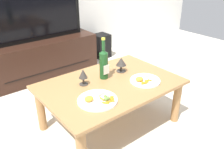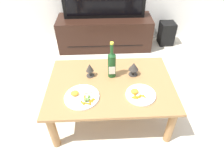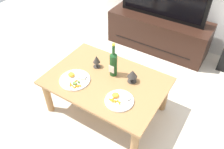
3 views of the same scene
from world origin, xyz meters
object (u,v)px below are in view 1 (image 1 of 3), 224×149
at_px(goblet_right, 121,62).
at_px(wine_bottle, 104,63).
at_px(dining_table, 110,90).
at_px(tv_stand, 42,58).
at_px(floor_speaker, 101,46).
at_px(dinner_plate_left, 98,99).
at_px(dinner_plate_right, 145,80).
at_px(tv_screen, 36,15).
at_px(goblet_left, 83,75).

bearing_deg(goblet_right, wine_bottle, -177.78).
bearing_deg(dining_table, tv_stand, 91.14).
height_order(dining_table, floor_speaker, dining_table).
xyz_separation_m(dining_table, dinner_plate_left, (-0.25, -0.16, 0.08)).
xyz_separation_m(dining_table, wine_bottle, (0.02, 0.11, 0.21)).
bearing_deg(wine_bottle, dinner_plate_right, -49.85).
relative_size(tv_screen, dinner_plate_left, 3.85).
bearing_deg(dinner_plate_right, floor_speaker, 65.96).
relative_size(dinner_plate_left, dinner_plate_right, 1.15).
bearing_deg(tv_screen, floor_speaker, 2.82).
bearing_deg(tv_screen, dining_table, -88.86).
relative_size(dining_table, tv_screen, 0.99).
bearing_deg(wine_bottle, dinner_plate_left, -134.06).
height_order(tv_stand, wine_bottle, wine_bottle).
bearing_deg(dinner_plate_right, goblet_right, 94.87).
distance_m(floor_speaker, dinner_plate_left, 1.98).
distance_m(tv_screen, dinner_plate_left, 1.57).
height_order(dinner_plate_left, dinner_plate_right, same).
relative_size(tv_screen, wine_bottle, 3.16).
relative_size(tv_stand, wine_bottle, 3.78).
xyz_separation_m(floor_speaker, goblet_right, (-0.72, -1.29, 0.34)).
bearing_deg(dinner_plate_left, goblet_right, 30.93).
relative_size(floor_speaker, wine_bottle, 0.98).
xyz_separation_m(goblet_right, dinner_plate_right, (0.02, -0.28, -0.08)).
distance_m(tv_screen, goblet_right, 1.29).
bearing_deg(dining_table, wine_bottle, 81.64).
bearing_deg(goblet_left, wine_bottle, -2.22).
relative_size(tv_screen, floor_speaker, 3.22).
distance_m(floor_speaker, goblet_right, 1.51).
height_order(floor_speaker, wine_bottle, wine_bottle).
bearing_deg(goblet_right, tv_screen, 101.29).
height_order(tv_screen, goblet_right, tv_screen).
distance_m(wine_bottle, goblet_right, 0.21).
bearing_deg(goblet_left, dinner_plate_left, -101.97).
relative_size(dining_table, goblet_left, 8.27).
bearing_deg(dinner_plate_left, floor_speaker, 52.80).
height_order(tv_stand, dinner_plate_right, dinner_plate_right).
distance_m(goblet_right, dinner_plate_left, 0.55).
bearing_deg(wine_bottle, goblet_right, 2.22).
bearing_deg(dinner_plate_left, wine_bottle, 45.94).
height_order(floor_speaker, dinner_plate_left, dinner_plate_left).
bearing_deg(dinner_plate_right, tv_screen, 100.13).
bearing_deg(tv_stand, wine_bottle, -88.02).
relative_size(wine_bottle, dinner_plate_left, 1.22).
height_order(dining_table, goblet_right, goblet_right).
height_order(dining_table, tv_screen, tv_screen).
distance_m(tv_screen, dinner_plate_right, 1.58).
relative_size(tv_stand, dinner_plate_left, 4.62).
distance_m(wine_bottle, goblet_left, 0.21).
relative_size(dining_table, tv_stand, 0.83).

